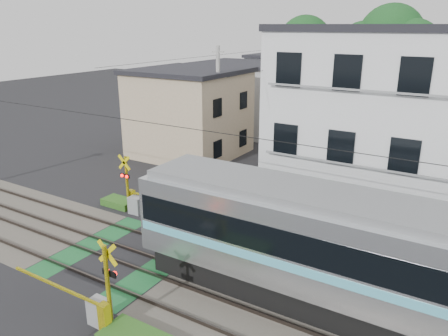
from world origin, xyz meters
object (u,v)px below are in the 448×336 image
Objects in this scene: crossing_signal_near at (100,307)px; pedestrian at (348,120)px; crossing_signal_far at (135,200)px; apartment_block at (393,128)px.

crossing_signal_near reaches higher than pedestrian.
crossing_signal_far is 0.46× the size of apartment_block.
apartment_block is at bearing 65.78° from crossing_signal_near.
crossing_signal_far is (-5.17, 7.31, 0.00)m from crossing_signal_near.
pedestrian is (3.75, 24.72, 0.15)m from crossing_signal_far.
apartment_block is (5.91, 13.15, 3.94)m from crossing_signal_near.
crossing_signal_near is 14.95m from apartment_block.
crossing_signal_far is at bearing 125.29° from crossing_signal_near.
crossing_signal_near is at bearing -54.71° from crossing_signal_far.
pedestrian is at bearing 81.38° from crossing_signal_far.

